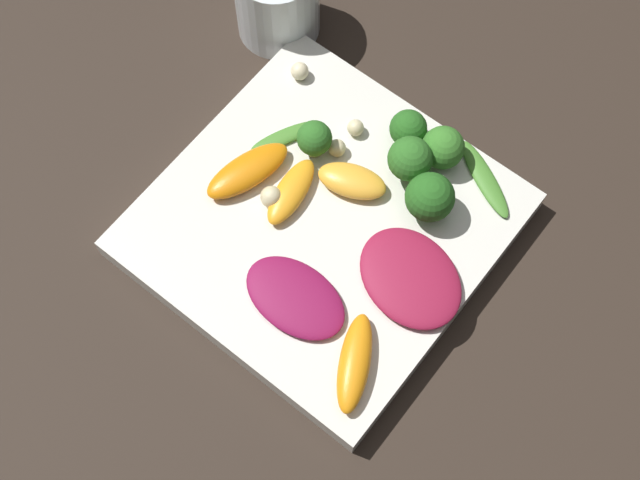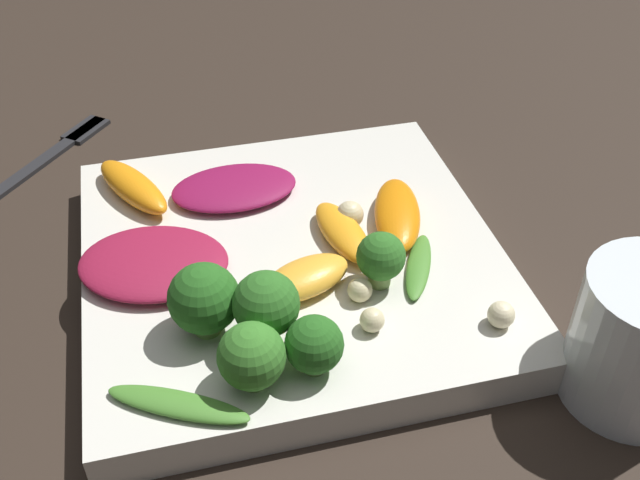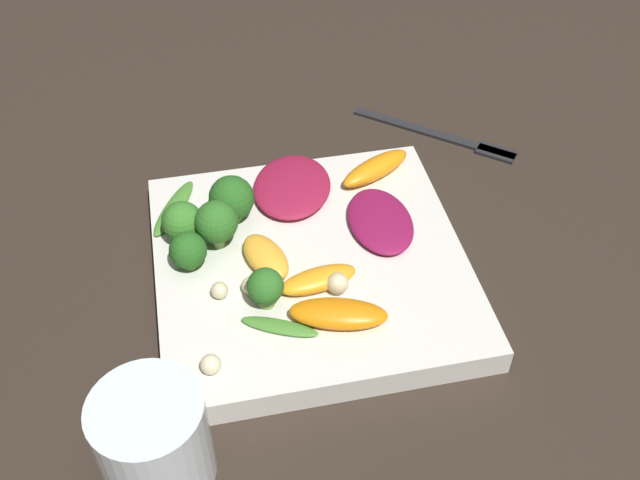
{
  "view_description": "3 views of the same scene",
  "coord_description": "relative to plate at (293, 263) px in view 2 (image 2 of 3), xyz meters",
  "views": [
    {
      "loc": [
        -0.18,
        0.24,
        0.69
      ],
      "look_at": [
        -0.01,
        0.02,
        0.03
      ],
      "focal_mm": 50.0,
      "sensor_mm": 36.0,
      "label": 1
    },
    {
      "loc": [
        -0.07,
        -0.36,
        0.33
      ],
      "look_at": [
        0.01,
        -0.02,
        0.04
      ],
      "focal_mm": 42.0,
      "sensor_mm": 36.0,
      "label": 2
    },
    {
      "loc": [
        0.44,
        -0.08,
        0.48
      ],
      "look_at": [
        -0.01,
        0.01,
        0.03
      ],
      "focal_mm": 42.0,
      "sensor_mm": 36.0,
      "label": 3
    }
  ],
  "objects": [
    {
      "name": "orange_segment_0",
      "position": [
        -0.0,
        -0.04,
        0.02
      ],
      "size": [
        0.06,
        0.05,
        0.02
      ],
      "color": "#FCAD33",
      "rests_on": "plate"
    },
    {
      "name": "broccoli_floret_4",
      "position": [
        -0.03,
        -0.07,
        0.04
      ],
      "size": [
        0.04,
        0.04,
        0.05
      ],
      "color": "#7A9E51",
      "rests_on": "plate"
    },
    {
      "name": "macadamia_nut_0",
      "position": [
        0.03,
        -0.06,
        0.02
      ],
      "size": [
        0.01,
        0.01,
        0.01
      ],
      "color": "beige",
      "rests_on": "plate"
    },
    {
      "name": "macadamia_nut_3",
      "position": [
        0.04,
        0.01,
        0.02
      ],
      "size": [
        0.02,
        0.02,
        0.02
      ],
      "color": "beige",
      "rests_on": "plate"
    },
    {
      "name": "broccoli_floret_2",
      "position": [
        -0.04,
        -0.1,
        0.03
      ],
      "size": [
        0.04,
        0.04,
        0.04
      ],
      "color": "#7A9E51",
      "rests_on": "plate"
    },
    {
      "name": "broccoli_floret_3",
      "position": [
        0.04,
        -0.04,
        0.03
      ],
      "size": [
        0.03,
        0.03,
        0.04
      ],
      "color": "#7A9E51",
      "rests_on": "plate"
    },
    {
      "name": "broccoli_floret_1",
      "position": [
        -0.01,
        -0.1,
        0.03
      ],
      "size": [
        0.03,
        0.03,
        0.03
      ],
      "color": "#7A9E51",
      "rests_on": "plate"
    },
    {
      "name": "radicchio_leaf_0",
      "position": [
        -0.03,
        0.07,
        0.02
      ],
      "size": [
        0.09,
        0.06,
        0.01
      ],
      "color": "maroon",
      "rests_on": "plate"
    },
    {
      "name": "ground_plane",
      "position": [
        0.0,
        0.0,
        -0.01
      ],
      "size": [
        2.4,
        2.4,
        0.0
      ],
      "primitive_type": "plane",
      "color": "#2D231C"
    },
    {
      "name": "arugula_sprig_0",
      "position": [
        0.07,
        -0.04,
        0.01
      ],
      "size": [
        0.04,
        0.06,
        0.01
      ],
      "color": "#47842D",
      "rests_on": "plate"
    },
    {
      "name": "orange_segment_1",
      "position": [
        0.07,
        0.01,
        0.02
      ],
      "size": [
        0.05,
        0.08,
        0.02
      ],
      "color": "orange",
      "rests_on": "plate"
    },
    {
      "name": "orange_segment_2",
      "position": [
        0.03,
        -0.0,
        0.02
      ],
      "size": [
        0.04,
        0.07,
        0.01
      ],
      "color": "orange",
      "rests_on": "plate"
    },
    {
      "name": "macadamia_nut_2",
      "position": [
        0.1,
        -0.09,
        0.02
      ],
      "size": [
        0.02,
        0.02,
        0.02
      ],
      "color": "beige",
      "rests_on": "plate"
    },
    {
      "name": "macadamia_nut_1",
      "position": [
        0.03,
        -0.08,
        0.02
      ],
      "size": [
        0.01,
        0.01,
        0.01
      ],
      "color": "beige",
      "rests_on": "plate"
    },
    {
      "name": "orange_segment_3",
      "position": [
        -0.09,
        0.08,
        0.02
      ],
      "size": [
        0.06,
        0.08,
        0.02
      ],
      "color": "orange",
      "rests_on": "plate"
    },
    {
      "name": "radicchio_leaf_1",
      "position": [
        -0.09,
        -0.0,
        0.02
      ],
      "size": [
        0.11,
        0.09,
        0.01
      ],
      "color": "maroon",
      "rests_on": "plate"
    },
    {
      "name": "fork",
      "position": [
        -0.16,
        0.19,
        -0.01
      ],
      "size": [
        0.13,
        0.15,
        0.01
      ],
      "color": "#262628",
      "rests_on": "ground_plane"
    },
    {
      "name": "broccoli_floret_0",
      "position": [
        -0.06,
        -0.06,
        0.04
      ],
      "size": [
        0.04,
        0.04,
        0.04
      ],
      "color": "#7A9E51",
      "rests_on": "plate"
    },
    {
      "name": "plate",
      "position": [
        0.0,
        0.0,
        0.0
      ],
      "size": [
        0.26,
        0.26,
        0.02
      ],
      "color": "silver",
      "rests_on": "ground_plane"
    },
    {
      "name": "arugula_sprig_1",
      "position": [
        -0.08,
        -0.11,
        0.02
      ],
      "size": [
        0.08,
        0.05,
        0.01
      ],
      "color": "#47842D",
      "rests_on": "plate"
    }
  ]
}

